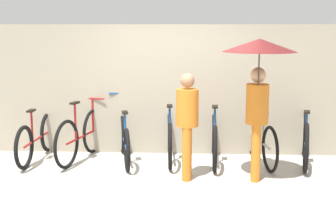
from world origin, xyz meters
The scene contains 11 objects.
ground_plane centered at (0.00, 0.00, 0.00)m, with size 30.00×30.00×0.00m, color #B7B2A8.
back_wall centered at (0.00, 1.78, 1.11)m, with size 12.38×0.12×2.22m.
parked_bicycle_0 centered at (-2.19, 1.24, 0.36)m, with size 0.44×1.76×0.97m.
parked_bicycle_1 centered at (-1.46, 1.25, 0.40)m, with size 0.55×1.70×1.00m.
parked_bicycle_2 centered at (-0.73, 1.23, 0.35)m, with size 0.54×1.71×1.06m.
parked_bicycle_3 centered at (0.00, 1.34, 0.38)m, with size 0.44×1.76×1.10m.
parked_bicycle_4 centered at (0.73, 1.28, 0.38)m, with size 0.44×1.80×1.07m.
parked_bicycle_5 centered at (1.46, 1.29, 0.37)m, with size 0.47×1.79×0.99m.
parked_bicycle_6 centered at (2.19, 1.27, 0.39)m, with size 0.54×1.78×1.11m.
pedestrian_leading centered at (0.30, 0.37, 0.89)m, with size 0.32×0.32×1.54m.
pedestrian_center centered at (1.28, 0.29, 1.60)m, with size 1.01×1.01×2.02m.
Camera 1 is at (0.37, -6.16, 2.19)m, focal length 50.00 mm.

